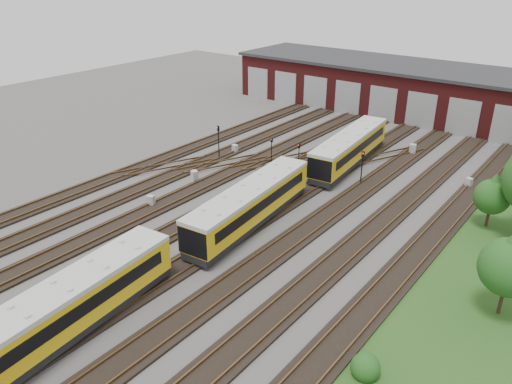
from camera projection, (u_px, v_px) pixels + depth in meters
The scene contains 17 objects.
ground at pixel (216, 226), 38.80m from camera, with size 120.00×120.00×0.00m, color #4A4845.
track_network at pixel (219, 222), 39.27m from camera, with size 30.40×70.00×0.33m.
maintenance_shed at pixel (417, 90), 66.11m from camera, with size 51.00×12.50×6.35m.
grass_verge at pixel (509, 252), 35.41m from camera, with size 8.00×55.00×0.05m, color #1F4818.
metro_train at pixel (250, 204), 38.22m from camera, with size 3.98×46.36×2.93m.
signal_mast_0 at pixel (218, 138), 50.91m from camera, with size 0.32×0.31×3.62m.
signal_mast_1 at pixel (299, 154), 48.30m from camera, with size 0.26×0.24×2.84m.
signal_mast_2 at pixel (272, 148), 49.38m from camera, with size 0.23×0.22×2.99m.
signal_mast_3 at pixel (362, 164), 45.03m from camera, with size 0.30×0.28×3.30m.
relay_cabinet_0 at pixel (151, 201), 41.85m from camera, with size 0.57×0.47×0.95m, color #B3B6B8.
relay_cabinet_1 at pixel (235, 149), 53.45m from camera, with size 0.55×0.46×0.91m, color #B3B6B8.
relay_cabinet_2 at pixel (195, 176), 46.56m from camera, with size 0.63×0.52×1.04m, color #B3B6B8.
relay_cabinet_3 at pixel (412, 149), 53.04m from camera, with size 0.67×0.56×1.11m, color #B3B6B8.
relay_cabinet_4 at pixel (469, 183), 45.31m from camera, with size 0.55×0.46×0.91m, color #B3B6B8.
tree_3 at pixel (493, 193), 37.59m from camera, with size 2.71×2.71×4.50m.
tree_4 at pixel (511, 261), 27.71m from camera, with size 3.40×3.40×5.64m.
bush_0 at pixel (366, 364), 24.57m from camera, with size 1.48×1.48×1.48m, color #184313.
Camera 1 is at (23.32, -25.00, 18.80)m, focal length 35.00 mm.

